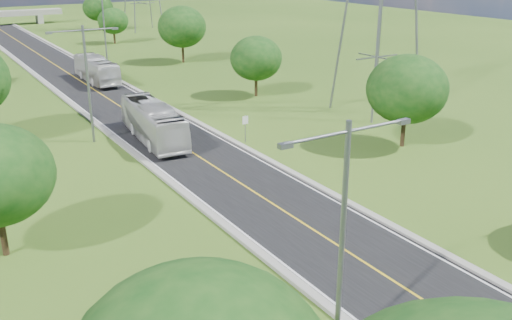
# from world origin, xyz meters

# --- Properties ---
(ground) EXTENTS (260.00, 260.00, 0.00)m
(ground) POSITION_xyz_m (0.00, 60.00, 0.00)
(ground) COLOR #315016
(ground) RESTS_ON ground
(road) EXTENTS (8.00, 150.00, 0.06)m
(road) POSITION_xyz_m (0.00, 66.00, 0.03)
(road) COLOR black
(road) RESTS_ON ground
(curb_left) EXTENTS (0.50, 150.00, 0.22)m
(curb_left) POSITION_xyz_m (-4.25, 66.00, 0.11)
(curb_left) COLOR gray
(curb_left) RESTS_ON ground
(curb_right) EXTENTS (0.50, 150.00, 0.22)m
(curb_right) POSITION_xyz_m (4.25, 66.00, 0.11)
(curb_right) COLOR gray
(curb_right) RESTS_ON ground
(speed_limit_sign) EXTENTS (0.55, 0.09, 2.40)m
(speed_limit_sign) POSITION_xyz_m (5.20, 37.98, 1.60)
(speed_limit_sign) COLOR slate
(speed_limit_sign) RESTS_ON ground
(streetlight_near_left) EXTENTS (5.90, 0.25, 10.00)m
(streetlight_near_left) POSITION_xyz_m (-6.00, 12.00, 5.94)
(streetlight_near_left) COLOR slate
(streetlight_near_left) RESTS_ON ground
(streetlight_mid_left) EXTENTS (5.90, 0.25, 10.00)m
(streetlight_mid_left) POSITION_xyz_m (-6.00, 45.00, 5.94)
(streetlight_mid_left) COLOR slate
(streetlight_mid_left) RESTS_ON ground
(streetlight_far_right) EXTENTS (5.90, 0.25, 10.00)m
(streetlight_far_right) POSITION_xyz_m (6.00, 78.00, 5.94)
(streetlight_far_right) COLOR slate
(streetlight_far_right) RESTS_ON ground
(tree_rb) EXTENTS (6.72, 6.72, 7.82)m
(tree_rb) POSITION_xyz_m (16.00, 30.00, 4.95)
(tree_rb) COLOR black
(tree_rb) RESTS_ON ground
(tree_rc) EXTENTS (5.88, 5.88, 6.84)m
(tree_rc) POSITION_xyz_m (15.00, 52.00, 4.33)
(tree_rc) COLOR black
(tree_rc) RESTS_ON ground
(tree_rd) EXTENTS (7.14, 7.14, 8.30)m
(tree_rd) POSITION_xyz_m (17.00, 76.00, 5.27)
(tree_rd) COLOR black
(tree_rd) RESTS_ON ground
(tree_re) EXTENTS (5.46, 5.46, 6.35)m
(tree_re) POSITION_xyz_m (14.50, 100.00, 4.02)
(tree_re) COLOR black
(tree_re) RESTS_ON ground
(tree_rf) EXTENTS (6.30, 6.30, 7.33)m
(tree_rf) POSITION_xyz_m (18.00, 120.00, 4.64)
(tree_rf) COLOR black
(tree_rf) RESTS_ON ground
(bus_outbound) EXTENTS (2.74, 11.35, 3.16)m
(bus_outbound) POSITION_xyz_m (1.68, 68.78, 1.64)
(bus_outbound) COLOR silver
(bus_outbound) RESTS_ON road
(bus_inbound) EXTENTS (3.86, 11.93, 3.26)m
(bus_inbound) POSITION_xyz_m (-1.38, 42.60, 1.69)
(bus_inbound) COLOR beige
(bus_inbound) RESTS_ON road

